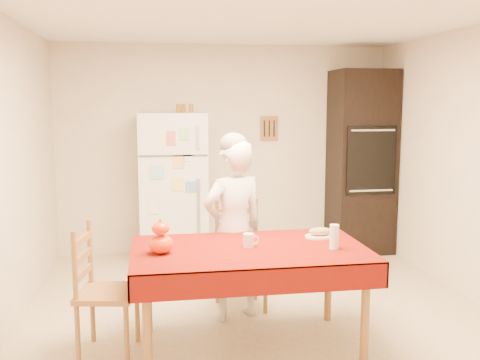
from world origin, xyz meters
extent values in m
plane|color=tan|center=(0.00, 0.00, 0.00)|extent=(4.50, 4.50, 0.00)
cube|color=beige|center=(0.00, 2.25, 1.25)|extent=(4.00, 0.02, 2.50)
cube|color=beige|center=(0.00, -2.25, 1.25)|extent=(4.00, 0.02, 2.50)
cube|color=beige|center=(-2.00, 0.00, 1.25)|extent=(0.02, 4.50, 2.50)
cube|color=white|center=(0.00, 0.00, 2.50)|extent=(4.00, 4.50, 0.02)
cube|color=brown|center=(0.55, 2.23, 1.50)|extent=(0.22, 0.02, 0.30)
cube|color=white|center=(-0.65, 1.88, 0.85)|extent=(0.75, 0.70, 1.70)
cube|color=silver|center=(-0.39, 1.51, 1.45)|extent=(0.03, 0.03, 0.25)
cube|color=silver|center=(-0.39, 1.51, 0.70)|extent=(0.03, 0.03, 0.60)
cube|color=black|center=(1.63, 1.93, 1.10)|extent=(0.70, 0.60, 2.20)
cube|color=black|center=(1.63, 1.62, 1.15)|extent=(0.59, 0.02, 0.80)
cylinder|color=brown|center=(-0.93, -0.88, 0.35)|extent=(0.06, 0.06, 0.71)
cylinder|color=brown|center=(-0.93, -0.10, 0.35)|extent=(0.06, 0.06, 0.71)
cylinder|color=brown|center=(0.55, -0.88, 0.35)|extent=(0.06, 0.06, 0.71)
cylinder|color=brown|center=(0.55, -0.10, 0.35)|extent=(0.06, 0.06, 0.71)
cube|color=brown|center=(-0.19, -0.49, 0.73)|extent=(1.60, 0.90, 0.04)
cube|color=#540B04|center=(-0.19, -0.49, 0.76)|extent=(1.70, 1.00, 0.01)
cylinder|color=brown|center=(-0.30, 0.11, 0.21)|extent=(0.04, 0.04, 0.43)
cylinder|color=brown|center=(-0.32, 0.44, 0.21)|extent=(0.04, 0.04, 0.43)
cylinder|color=brown|center=(0.06, 0.13, 0.21)|extent=(0.04, 0.04, 0.43)
cylinder|color=brown|center=(0.04, 0.47, 0.21)|extent=(0.04, 0.04, 0.43)
cube|color=brown|center=(-0.13, 0.29, 0.45)|extent=(0.44, 0.42, 0.04)
cube|color=brown|center=(-0.14, 0.46, 0.70)|extent=(0.36, 0.05, 0.50)
cylinder|color=brown|center=(-1.08, -0.62, 0.21)|extent=(0.04, 0.04, 0.43)
cylinder|color=brown|center=(-1.41, -0.56, 0.21)|extent=(0.04, 0.04, 0.43)
cylinder|color=brown|center=(-1.01, -0.26, 0.21)|extent=(0.04, 0.04, 0.43)
cylinder|color=brown|center=(-1.35, -0.20, 0.21)|extent=(0.04, 0.04, 0.43)
cube|color=brown|center=(-1.21, -0.41, 0.45)|extent=(0.47, 0.48, 0.04)
cube|color=brown|center=(-1.38, -0.38, 0.70)|extent=(0.09, 0.36, 0.50)
imported|color=silver|center=(-0.22, 0.09, 0.75)|extent=(0.64, 0.52, 1.51)
cylinder|color=silver|center=(-0.20, -0.47, 0.81)|extent=(0.08, 0.08, 0.10)
ellipsoid|color=#E95005|center=(-0.83, -0.53, 0.83)|extent=(0.17, 0.17, 0.13)
ellipsoid|color=#DF5A05|center=(-0.83, -0.53, 0.94)|extent=(0.12, 0.12, 0.09)
cylinder|color=white|center=(0.41, -0.61, 0.85)|extent=(0.07, 0.07, 0.18)
cylinder|color=white|center=(0.41, -0.29, 0.77)|extent=(0.24, 0.24, 0.02)
ellipsoid|color=olive|center=(0.41, -0.29, 0.81)|extent=(0.18, 0.10, 0.06)
cylinder|color=#90611A|center=(-0.57, 1.93, 1.75)|extent=(0.05, 0.05, 0.10)
cylinder|color=#96501B|center=(-0.51, 1.93, 1.75)|extent=(0.05, 0.05, 0.10)
cylinder|color=#97661B|center=(-0.43, 1.93, 1.75)|extent=(0.05, 0.05, 0.10)
camera|label=1|loc=(-0.87, -4.20, 1.80)|focal=40.00mm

